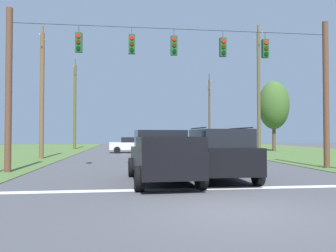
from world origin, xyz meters
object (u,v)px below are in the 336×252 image
object	(u,v)px
distant_car_far_parked	(185,148)
utility_pole_mid_left	(42,94)
distant_car_oncoming	(189,144)
tree_roadside_right	(274,105)
suv_black	(218,153)
pickup_truck	(162,156)
utility_pole_far_left	(75,106)
utility_pole_far_right	(209,111)
utility_pole_mid_right	(259,92)
overhead_signal_span	(177,82)
distant_car_crossing_white	(132,145)

from	to	relation	value
distant_car_far_parked	utility_pole_mid_left	distance (m)	11.21
distant_car_oncoming	tree_roadside_right	bearing A→B (deg)	0.59
distant_car_far_parked	suv_black	bearing A→B (deg)	-92.98
pickup_truck	tree_roadside_right	bearing A→B (deg)	56.19
utility_pole_far_left	utility_pole_far_right	bearing A→B (deg)	2.41
utility_pole_mid_right	tree_roadside_right	size ratio (longest dim) A/B	1.43
pickup_truck	distant_car_far_parked	bearing A→B (deg)	75.50
utility_pole_mid_right	utility_pole_far_right	bearing A→B (deg)	89.85
pickup_truck	utility_pole_far_right	bearing A→B (deg)	72.57
overhead_signal_span	distant_car_far_parked	xyz separation A→B (m)	(1.68, 7.02, -3.62)
distant_car_oncoming	utility_pole_far_right	size ratio (longest dim) A/B	0.45
overhead_signal_span	utility_pole_mid_right	bearing A→B (deg)	48.87
utility_pole_mid_left	tree_roadside_right	bearing A→B (deg)	21.07
pickup_truck	overhead_signal_span	bearing A→B (deg)	73.65
pickup_truck	distant_car_far_parked	world-z (taller)	pickup_truck
suv_black	tree_roadside_right	bearing A→B (deg)	60.29
utility_pole_far_right	overhead_signal_span	bearing A→B (deg)	-107.59
overhead_signal_span	distant_car_crossing_white	size ratio (longest dim) A/B	3.76
distant_car_far_parked	pickup_truck	bearing A→B (deg)	-104.50
utility_pole_far_left	tree_roadside_right	size ratio (longest dim) A/B	1.47
utility_pole_mid_right	distant_car_far_parked	bearing A→B (deg)	-160.80
pickup_truck	distant_car_crossing_white	world-z (taller)	pickup_truck
utility_pole_mid_left	tree_roadside_right	size ratio (longest dim) A/B	1.31
suv_black	distant_car_far_parked	world-z (taller)	suv_black
suv_black	distant_car_oncoming	world-z (taller)	suv_black
distant_car_crossing_white	utility_pole_far_left	xyz separation A→B (m)	(-6.77, 8.60, 4.47)
overhead_signal_span	pickup_truck	bearing A→B (deg)	-106.35
distant_car_far_parked	utility_pole_far_right	distance (m)	20.07
utility_pole_far_right	utility_pole_far_left	size ratio (longest dim) A/B	0.88
distant_car_far_parked	utility_pole_far_left	size ratio (longest dim) A/B	0.39
pickup_truck	suv_black	size ratio (longest dim) A/B	1.14
overhead_signal_span	utility_pole_mid_right	xyz separation A→B (m)	(8.08, 9.25, 0.81)
overhead_signal_span	suv_black	distance (m)	5.04
overhead_signal_span	distant_car_oncoming	size ratio (longest dim) A/B	3.75
distant_car_oncoming	utility_pole_far_left	xyz separation A→B (m)	(-12.57, 7.80, 4.47)
distant_car_oncoming	utility_pole_far_left	bearing A→B (deg)	148.15
suv_black	distant_car_crossing_white	size ratio (longest dim) A/B	1.11
utility_pole_mid_left	utility_pole_far_left	distance (m)	16.05
utility_pole_far_left	overhead_signal_span	bearing A→B (deg)	-70.65
distant_car_oncoming	distant_car_far_parked	xyz separation A→B (m)	(-2.14, -10.08, 0.00)
pickup_truck	utility_pole_far_left	xyz separation A→B (m)	(-7.59, 28.82, 4.30)
tree_roadside_right	distant_car_crossing_white	bearing A→B (deg)	-176.59
distant_car_oncoming	pickup_truck	bearing A→B (deg)	-103.31
utility_pole_mid_left	utility_pole_far_left	world-z (taller)	utility_pole_far_left
utility_pole_far_left	tree_roadside_right	world-z (taller)	utility_pole_far_left
suv_black	utility_pole_far_left	distance (m)	30.45
utility_pole_mid_left	utility_pole_far_right	bearing A→B (deg)	44.98
distant_car_crossing_white	distant_car_oncoming	distance (m)	5.85
overhead_signal_span	tree_roadside_right	world-z (taller)	overhead_signal_span
utility_pole_mid_right	utility_pole_mid_left	size ratio (longest dim) A/B	1.09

